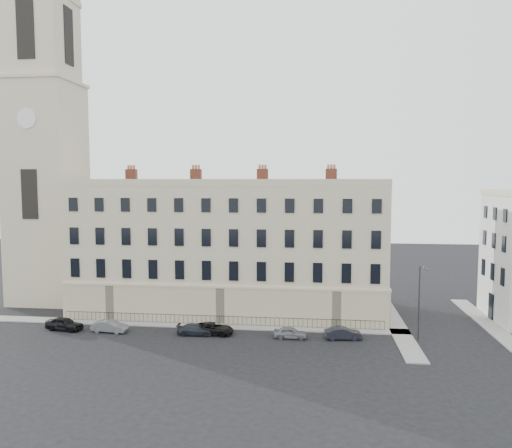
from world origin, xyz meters
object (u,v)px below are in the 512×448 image
(car_f, at_px, (343,333))
(car_c, at_px, (195,330))
(car_e, at_px, (291,333))
(car_a, at_px, (64,324))
(car_d, at_px, (213,329))
(streetlamp, at_px, (420,299))
(car_b, at_px, (110,326))

(car_f, bearing_deg, car_c, 84.58)
(car_c, relative_size, car_e, 1.11)
(car_a, distance_m, car_d, 15.80)
(streetlamp, bearing_deg, car_f, -158.68)
(car_a, bearing_deg, car_e, -81.15)
(car_e, bearing_deg, car_a, 91.61)
(car_a, xyz_separation_m, car_e, (23.70, -0.08, -0.11))
(car_e, height_order, car_f, car_f)
(car_a, height_order, car_e, car_a)
(streetlamp, bearing_deg, car_c, -160.90)
(car_b, xyz_separation_m, car_d, (10.79, 0.49, -0.03))
(car_a, height_order, car_d, car_a)
(car_c, height_order, car_f, car_f)
(car_d, relative_size, car_f, 1.15)
(streetlamp, bearing_deg, car_b, -161.45)
(car_b, distance_m, car_d, 10.80)
(car_b, relative_size, car_f, 1.02)
(car_a, relative_size, car_e, 1.19)
(car_f, bearing_deg, car_b, 84.28)
(car_a, height_order, car_f, car_a)
(car_b, bearing_deg, car_e, -84.39)
(car_a, height_order, car_b, car_a)
(car_c, bearing_deg, car_e, -92.28)
(car_c, height_order, streetlamp, streetlamp)
(car_e, distance_m, car_f, 5.17)
(streetlamp, bearing_deg, car_d, -161.94)
(car_d, xyz_separation_m, streetlamp, (20.43, 0.42, 3.51))
(car_b, xyz_separation_m, car_c, (9.04, 0.05, -0.07))
(car_e, xyz_separation_m, streetlamp, (12.52, 0.89, 3.52))
(car_c, distance_m, car_e, 9.65)
(car_d, bearing_deg, car_b, 98.81)
(car_d, bearing_deg, car_f, -84.46)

